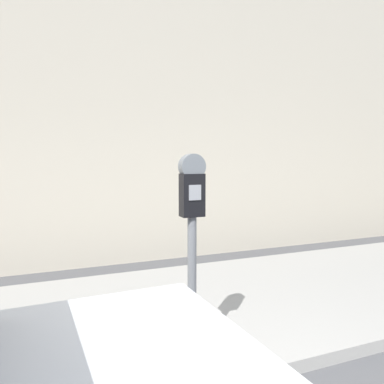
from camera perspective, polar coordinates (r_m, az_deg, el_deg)
sidewalk at (r=4.16m, az=-7.18°, el=-18.26°), size 24.00×2.80×0.12m
building_facade at (r=6.31m, az=-13.44°, el=18.04°), size 24.00×0.30×6.26m
parking_meter at (r=2.88m, az=0.00°, el=-4.81°), size 0.19×0.12×1.63m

